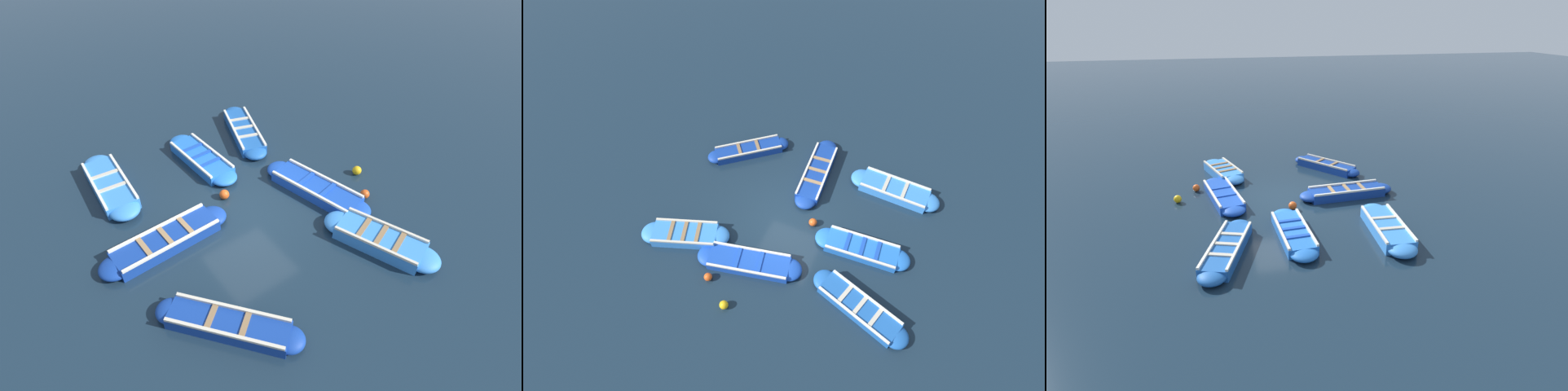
{
  "view_description": "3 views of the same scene",
  "coord_description": "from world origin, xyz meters",
  "views": [
    {
      "loc": [
        -4.96,
        -7.57,
        8.63
      ],
      "look_at": [
        0.47,
        -0.01,
        0.43
      ],
      "focal_mm": 28.0,
      "sensor_mm": 36.0,
      "label": 1
    },
    {
      "loc": [
        7.91,
        3.33,
        13.52
      ],
      "look_at": [
        -0.94,
        -0.57,
        0.21
      ],
      "focal_mm": 28.0,
      "sensor_mm": 36.0,
      "label": 2
    },
    {
      "loc": [
        2.16,
        14.7,
        6.78
      ],
      "look_at": [
        -0.93,
        0.49,
        0.31
      ],
      "focal_mm": 28.0,
      "sensor_mm": 36.0,
      "label": 3
    }
  ],
  "objects": [
    {
      "name": "boat_inner_gap",
      "position": [
        -2.62,
        0.22,
        0.18
      ],
      "size": [
        3.96,
        1.12,
        0.42
      ],
      "color": "navy",
      "rests_on": "ground"
    },
    {
      "name": "boat_stern_in",
      "position": [
        2.29,
        -0.53,
        0.17
      ],
      "size": [
        1.72,
        3.98,
        0.4
      ],
      "color": "#1947B7",
      "rests_on": "ground"
    },
    {
      "name": "boat_near_quay",
      "position": [
        -3.04,
        3.45,
        0.19
      ],
      "size": [
        1.15,
        3.74,
        0.45
      ],
      "color": "#3884E0",
      "rests_on": "ground"
    },
    {
      "name": "boat_mid_row",
      "position": [
        -2.61,
        -3.01,
        0.18
      ],
      "size": [
        2.86,
        3.25,
        0.41
      ],
      "color": "navy",
      "rests_on": "ground"
    },
    {
      "name": "boat_alongside",
      "position": [
        2.29,
        3.64,
        0.18
      ],
      "size": [
        1.96,
        3.84,
        0.41
      ],
      "color": "#1E59AD",
      "rests_on": "ground"
    },
    {
      "name": "boat_bow_out",
      "position": [
        0.1,
        3.05,
        0.16
      ],
      "size": [
        1.14,
        3.64,
        0.39
      ],
      "color": "blue",
      "rests_on": "ground"
    },
    {
      "name": "ground_plane",
      "position": [
        0.0,
        0.0,
        0.0
      ],
      "size": [
        120.0,
        120.0,
        0.0
      ],
      "primitive_type": "plane",
      "color": "#162838"
    },
    {
      "name": "buoy_yellow_far",
      "position": [
        4.06,
        -0.61,
        0.15
      ],
      "size": [
        0.31,
        0.31,
        0.31
      ],
      "primitive_type": "sphere",
      "color": "#EAB214",
      "rests_on": "ground"
    },
    {
      "name": "buoy_white_drifting",
      "position": [
        3.38,
        -1.61,
        0.15
      ],
      "size": [
        0.3,
        0.3,
        0.3
      ],
      "primitive_type": "sphere",
      "color": "#E05119",
      "rests_on": "ground"
    },
    {
      "name": "buoy_orange_near",
      "position": [
        -0.26,
        0.96,
        0.16
      ],
      "size": [
        0.31,
        0.31,
        0.31
      ],
      "primitive_type": "sphere",
      "color": "#E05119",
      "rests_on": "ground"
    },
    {
      "name": "boat_centre",
      "position": [
        2.23,
        -3.26,
        0.2
      ],
      "size": [
        2.02,
        3.48,
        0.45
      ],
      "color": "#3884E0",
      "rests_on": "ground"
    }
  ]
}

